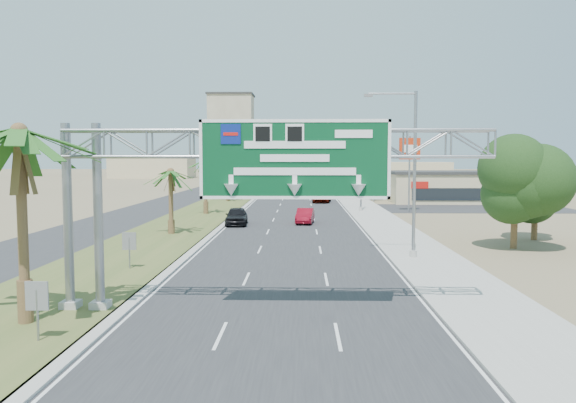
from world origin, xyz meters
The scene contains 30 objects.
road centered at (0.00, 110.00, 0.01)m, with size 12.00×300.00×0.02m, color #28282B.
sidewalk_right centered at (8.50, 110.00, 0.05)m, with size 4.00×300.00×0.10m, color #9E9B93.
median_grass centered at (-10.00, 110.00, 0.06)m, with size 7.00×300.00×0.12m, color #435525.
opposing_road centered at (-17.00, 110.00, 0.01)m, with size 8.00×300.00×0.02m, color #28282B.
sign_gantry centered at (-1.06, 9.93, 6.06)m, with size 16.75×1.24×7.50m.
palm_near centered at (-9.20, 8.00, 6.93)m, with size 5.70×5.70×8.35m.
palm_row_b centered at (-9.50, 32.00, 4.90)m, with size 3.99×3.99×5.95m.
palm_row_c centered at (-9.50, 48.00, 5.66)m, with size 3.99×3.99×6.75m.
palm_row_d centered at (-9.50, 66.00, 4.42)m, with size 3.99×3.99×5.45m.
palm_row_e centered at (-9.50, 85.00, 5.09)m, with size 3.99×3.99×6.15m.
palm_row_f centered at (-9.50, 110.00, 4.71)m, with size 3.99×3.99×5.75m.
streetlight_near centered at (7.30, 22.00, 4.69)m, with size 3.27×0.44×10.00m.
streetlight_mid centered at (7.30, 52.00, 4.69)m, with size 3.27×0.44×10.00m.
streetlight_far centered at (7.30, 88.00, 4.69)m, with size 3.27×0.44×10.00m.
signal_mast centered at (5.17, 71.97, 4.85)m, with size 10.28×0.71×8.00m.
store_building centered at (22.00, 66.00, 2.00)m, with size 18.00×10.00×4.00m, color tan.
oak_near centered at (15.00, 26.00, 4.53)m, with size 4.50×4.50×6.80m.
oak_far centered at (18.00, 30.00, 3.82)m, with size 3.50×3.50×5.60m.
median_signback_a centered at (-7.80, 6.00, 1.45)m, with size 0.75×0.08×2.08m.
median_signback_b centered at (-8.50, 18.00, 1.45)m, with size 0.75×0.08×2.08m.
tower_distant centered at (-32.00, 250.00, 17.50)m, with size 20.00×16.00×35.00m, color gray.
building_distant_left centered at (-45.00, 160.00, 3.00)m, with size 24.00×14.00×6.00m, color tan.
building_distant_right centered at (30.00, 140.00, 2.50)m, with size 20.00×12.00×5.00m, color tan.
car_left_lane centered at (-5.13, 38.74, 0.80)m, with size 1.90×4.72×1.61m, color black.
car_mid_lane centered at (1.09, 40.12, 0.69)m, with size 1.47×4.21×1.39m, color maroon.
car_right_lane centered at (3.51, 64.75, 0.69)m, with size 2.28×4.95×1.37m, color gray.
car_far centered at (-4.89, 88.33, 0.73)m, with size 2.03×5.00×1.45m, color black.
pole_sign_red_near centered at (12.85, 51.61, 6.65)m, with size 2.42×0.72×8.51m.
pole_sign_blue centered at (10.81, 66.35, 6.19)m, with size 2.00×0.38×8.25m.
pole_sign_red_far centered at (9.00, 87.12, 6.06)m, with size 2.22×0.66×7.72m.
Camera 1 is at (0.76, -11.64, 6.04)m, focal length 35.00 mm.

